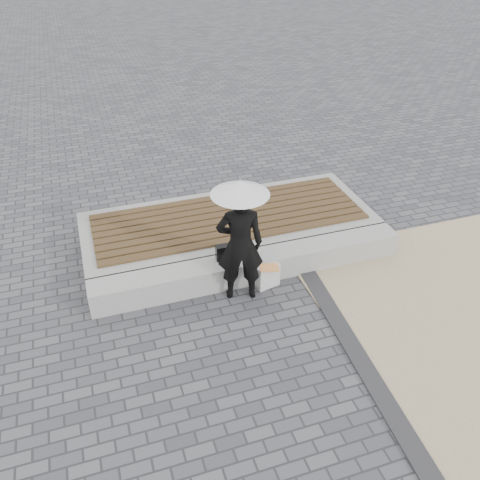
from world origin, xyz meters
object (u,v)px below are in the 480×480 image
object	(u,v)px
woman	(240,245)
canvas_tote	(268,276)
handbag	(227,252)
parasol	(240,188)
seating_ledge	(252,266)

from	to	relation	value
woman	canvas_tote	bearing A→B (deg)	-159.06
handbag	woman	bearing A→B (deg)	-79.47
parasol	canvas_tote	world-z (taller)	parasol
canvas_tote	parasol	bearing A→B (deg)	174.90
parasol	handbag	xyz separation A→B (m)	(-0.06, 0.43, -1.31)
woman	parasol	size ratio (longest dim) A/B	1.80
parasol	canvas_tote	xyz separation A→B (m)	(0.47, 0.07, -1.64)
woman	canvas_tote	size ratio (longest dim) A/B	4.82
handbag	canvas_tote	size ratio (longest dim) A/B	0.92
parasol	handbag	bearing A→B (deg)	98.41
seating_ledge	canvas_tote	distance (m)	0.34
woman	handbag	bearing A→B (deg)	-68.75
seating_ledge	parasol	distance (m)	1.70
handbag	canvas_tote	distance (m)	0.73
seating_ledge	handbag	distance (m)	0.50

